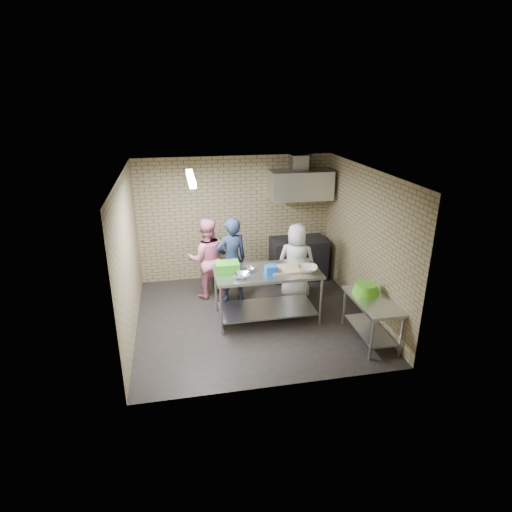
{
  "coord_description": "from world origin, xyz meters",
  "views": [
    {
      "loc": [
        -1.29,
        -6.82,
        3.91
      ],
      "look_at": [
        0.1,
        0.2,
        1.15
      ],
      "focal_mm": 29.73,
      "sensor_mm": 36.0,
      "label": 1
    }
  ],
  "objects_px": {
    "blue_tub": "(271,269)",
    "green_basin": "(366,289)",
    "side_counter": "(371,320)",
    "man_navy": "(232,260)",
    "woman_white": "(296,262)",
    "green_crate": "(227,267)",
    "prep_table": "(267,294)",
    "bottle_green": "(318,186)",
    "stove": "(298,258)",
    "woman_pink": "(207,259)"
  },
  "relations": [
    {
      "from": "side_counter",
      "to": "man_navy",
      "type": "xyz_separation_m",
      "value": [
        -2.06,
        1.91,
        0.48
      ]
    },
    {
      "from": "stove",
      "to": "woman_white",
      "type": "height_order",
      "value": "woman_white"
    },
    {
      "from": "stove",
      "to": "green_crate",
      "type": "relative_size",
      "value": 2.87
    },
    {
      "from": "green_basin",
      "to": "side_counter",
      "type": "bearing_deg",
      "value": -85.43
    },
    {
      "from": "side_counter",
      "to": "woman_white",
      "type": "height_order",
      "value": "woman_white"
    },
    {
      "from": "prep_table",
      "to": "woman_pink",
      "type": "height_order",
      "value": "woman_pink"
    },
    {
      "from": "green_basin",
      "to": "man_navy",
      "type": "bearing_deg",
      "value": 140.89
    },
    {
      "from": "blue_tub",
      "to": "bottle_green",
      "type": "distance_m",
      "value": 2.7
    },
    {
      "from": "stove",
      "to": "man_navy",
      "type": "distance_m",
      "value": 1.86
    },
    {
      "from": "stove",
      "to": "man_navy",
      "type": "xyz_separation_m",
      "value": [
        -1.61,
        -0.84,
        0.41
      ]
    },
    {
      "from": "prep_table",
      "to": "man_navy",
      "type": "relative_size",
      "value": 1.1
    },
    {
      "from": "blue_tub",
      "to": "woman_pink",
      "type": "bearing_deg",
      "value": 130.64
    },
    {
      "from": "woman_white",
      "to": "prep_table",
      "type": "bearing_deg",
      "value": 66.12
    },
    {
      "from": "green_crate",
      "to": "woman_white",
      "type": "distance_m",
      "value": 1.6
    },
    {
      "from": "man_navy",
      "to": "woman_white",
      "type": "bearing_deg",
      "value": 161.0
    },
    {
      "from": "side_counter",
      "to": "man_navy",
      "type": "height_order",
      "value": "man_navy"
    },
    {
      "from": "stove",
      "to": "green_basin",
      "type": "distance_m",
      "value": 2.57
    },
    {
      "from": "blue_tub",
      "to": "man_navy",
      "type": "bearing_deg",
      "value": 121.39
    },
    {
      "from": "man_navy",
      "to": "bottle_green",
      "type": "bearing_deg",
      "value": -166.07
    },
    {
      "from": "side_counter",
      "to": "green_crate",
      "type": "bearing_deg",
      "value": 151.95
    },
    {
      "from": "blue_tub",
      "to": "green_basin",
      "type": "distance_m",
      "value": 1.65
    },
    {
      "from": "blue_tub",
      "to": "man_navy",
      "type": "xyz_separation_m",
      "value": [
        -0.57,
        0.94,
        -0.15
      ]
    },
    {
      "from": "bottle_green",
      "to": "woman_white",
      "type": "xyz_separation_m",
      "value": [
        -0.78,
        -1.2,
        -1.24
      ]
    },
    {
      "from": "side_counter",
      "to": "man_navy",
      "type": "distance_m",
      "value": 2.85
    },
    {
      "from": "prep_table",
      "to": "blue_tub",
      "type": "relative_size",
      "value": 9.0
    },
    {
      "from": "woman_pink",
      "to": "stove",
      "type": "bearing_deg",
      "value": -165.75
    },
    {
      "from": "stove",
      "to": "woman_pink",
      "type": "bearing_deg",
      "value": -164.59
    },
    {
      "from": "prep_table",
      "to": "woman_white",
      "type": "bearing_deg",
      "value": 43.37
    },
    {
      "from": "woman_white",
      "to": "green_crate",
      "type": "bearing_deg",
      "value": 45.0
    },
    {
      "from": "prep_table",
      "to": "blue_tub",
      "type": "xyz_separation_m",
      "value": [
        0.05,
        -0.1,
        0.54
      ]
    },
    {
      "from": "stove",
      "to": "woman_white",
      "type": "distance_m",
      "value": 1.07
    },
    {
      "from": "green_crate",
      "to": "woman_white",
      "type": "height_order",
      "value": "woman_white"
    },
    {
      "from": "prep_table",
      "to": "stove",
      "type": "xyz_separation_m",
      "value": [
        1.09,
        1.68,
        -0.02
      ]
    },
    {
      "from": "green_basin",
      "to": "woman_white",
      "type": "relative_size",
      "value": 0.3
    },
    {
      "from": "prep_table",
      "to": "woman_pink",
      "type": "distance_m",
      "value": 1.52
    },
    {
      "from": "prep_table",
      "to": "man_navy",
      "type": "bearing_deg",
      "value": 121.94
    },
    {
      "from": "blue_tub",
      "to": "green_basin",
      "type": "bearing_deg",
      "value": -26.22
    },
    {
      "from": "green_basin",
      "to": "prep_table",
      "type": "bearing_deg",
      "value": 151.55
    },
    {
      "from": "woman_pink",
      "to": "woman_white",
      "type": "distance_m",
      "value": 1.78
    },
    {
      "from": "side_counter",
      "to": "green_basin",
      "type": "xyz_separation_m",
      "value": [
        -0.02,
        0.25,
        0.46
      ]
    },
    {
      "from": "prep_table",
      "to": "woman_pink",
      "type": "bearing_deg",
      "value": 131.7
    },
    {
      "from": "man_navy",
      "to": "woman_white",
      "type": "relative_size",
      "value": 1.1
    },
    {
      "from": "woman_white",
      "to": "bottle_green",
      "type": "bearing_deg",
      "value": -100.41
    },
    {
      "from": "green_crate",
      "to": "green_basin",
      "type": "bearing_deg",
      "value": -23.04
    },
    {
      "from": "bottle_green",
      "to": "woman_white",
      "type": "height_order",
      "value": "bottle_green"
    },
    {
      "from": "green_crate",
      "to": "woman_white",
      "type": "xyz_separation_m",
      "value": [
        1.46,
        0.6,
        -0.25
      ]
    },
    {
      "from": "green_basin",
      "to": "green_crate",
      "type": "bearing_deg",
      "value": 156.96
    },
    {
      "from": "woman_white",
      "to": "green_basin",
      "type": "bearing_deg",
      "value": 139.08
    },
    {
      "from": "side_counter",
      "to": "stove",
      "type": "height_order",
      "value": "stove"
    },
    {
      "from": "prep_table",
      "to": "bottle_green",
      "type": "relative_size",
      "value": 12.53
    }
  ]
}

